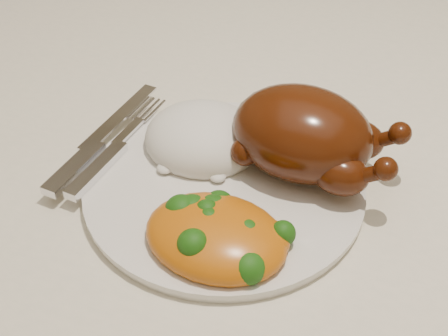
% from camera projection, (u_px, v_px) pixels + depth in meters
% --- Properties ---
extents(dining_table, '(1.60, 0.90, 0.76)m').
position_uv_depth(dining_table, '(374.00, 253.00, 0.69)').
color(dining_table, brown).
rests_on(dining_table, floor).
extents(tablecloth, '(1.73, 1.03, 0.18)m').
position_uv_depth(tablecloth, '(385.00, 206.00, 0.65)').
color(tablecloth, beige).
rests_on(tablecloth, dining_table).
extents(dinner_plate, '(0.33, 0.33, 0.01)m').
position_uv_depth(dinner_plate, '(224.00, 188.00, 0.61)').
color(dinner_plate, white).
rests_on(dinner_plate, tablecloth).
extents(roast_chicken, '(0.17, 0.12, 0.09)m').
position_uv_depth(roast_chicken, '(306.00, 135.00, 0.60)').
color(roast_chicken, '#4A1D08').
rests_on(roast_chicken, dinner_plate).
extents(rice_mound, '(0.13, 0.12, 0.06)m').
position_uv_depth(rice_mound, '(203.00, 139.00, 0.64)').
color(rice_mound, white).
rests_on(rice_mound, dinner_plate).
extents(mac_and_cheese, '(0.14, 0.11, 0.05)m').
position_uv_depth(mac_and_cheese, '(220.00, 234.00, 0.55)').
color(mac_and_cheese, orange).
rests_on(mac_and_cheese, dinner_plate).
extents(cutlery, '(0.05, 0.20, 0.01)m').
position_uv_depth(cutlery, '(100.00, 151.00, 0.64)').
color(cutlery, silver).
rests_on(cutlery, dinner_plate).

